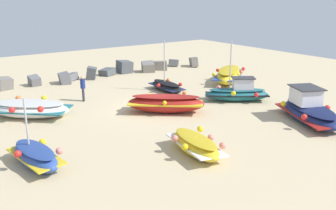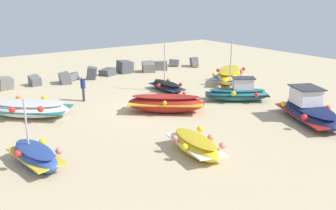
{
  "view_description": "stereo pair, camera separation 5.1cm",
  "coord_description": "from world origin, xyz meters",
  "px_view_note": "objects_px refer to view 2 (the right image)",
  "views": [
    {
      "loc": [
        -11.97,
        -18.62,
        6.86
      ],
      "look_at": [
        -0.47,
        -2.36,
        0.9
      ],
      "focal_mm": 39.79,
      "sensor_mm": 36.0,
      "label": 1
    },
    {
      "loc": [
        -11.93,
        -18.65,
        6.86
      ],
      "look_at": [
        -0.47,
        -2.36,
        0.9
      ],
      "focal_mm": 39.79,
      "sensor_mm": 36.0,
      "label": 2
    }
  ],
  "objects_px": {
    "fishing_boat_3": "(167,86)",
    "fishing_boat_4": "(195,145)",
    "fishing_boat_6": "(166,103)",
    "fishing_boat_7": "(238,93)",
    "person_walking": "(83,87)",
    "fishing_boat_0": "(35,156)",
    "fishing_boat_1": "(309,111)",
    "fishing_boat_5": "(229,75)",
    "fishing_boat_2": "(29,108)"
  },
  "relations": [
    {
      "from": "fishing_boat_7",
      "to": "fishing_boat_0",
      "type": "bearing_deg",
      "value": -135.79
    },
    {
      "from": "fishing_boat_0",
      "to": "fishing_boat_1",
      "type": "xyz_separation_m",
      "value": [
        14.14,
        -3.11,
        0.19
      ]
    },
    {
      "from": "fishing_boat_0",
      "to": "person_walking",
      "type": "xyz_separation_m",
      "value": [
        5.51,
        8.05,
        0.52
      ]
    },
    {
      "from": "fishing_boat_2",
      "to": "fishing_boat_5",
      "type": "distance_m",
      "value": 15.69
    },
    {
      "from": "fishing_boat_6",
      "to": "person_walking",
      "type": "bearing_deg",
      "value": 159.47
    },
    {
      "from": "fishing_boat_0",
      "to": "fishing_boat_6",
      "type": "distance_m",
      "value": 9.05
    },
    {
      "from": "fishing_boat_1",
      "to": "fishing_boat_5",
      "type": "distance_m",
      "value": 10.13
    },
    {
      "from": "fishing_boat_0",
      "to": "fishing_boat_4",
      "type": "bearing_deg",
      "value": 56.89
    },
    {
      "from": "fishing_boat_0",
      "to": "fishing_boat_5",
      "type": "height_order",
      "value": "fishing_boat_0"
    },
    {
      "from": "fishing_boat_1",
      "to": "person_walking",
      "type": "bearing_deg",
      "value": 62.36
    },
    {
      "from": "fishing_boat_2",
      "to": "fishing_boat_7",
      "type": "bearing_deg",
      "value": -157.91
    },
    {
      "from": "fishing_boat_7",
      "to": "person_walking",
      "type": "distance_m",
      "value": 10.26
    },
    {
      "from": "fishing_boat_1",
      "to": "person_walking",
      "type": "relative_size",
      "value": 3.08
    },
    {
      "from": "fishing_boat_0",
      "to": "fishing_boat_2",
      "type": "xyz_separation_m",
      "value": [
        1.64,
        6.74,
        0.04
      ]
    },
    {
      "from": "fishing_boat_3",
      "to": "person_walking",
      "type": "height_order",
      "value": "fishing_boat_3"
    },
    {
      "from": "fishing_boat_5",
      "to": "person_walking",
      "type": "height_order",
      "value": "person_walking"
    },
    {
      "from": "fishing_boat_4",
      "to": "fishing_boat_5",
      "type": "xyz_separation_m",
      "value": [
        11.14,
        9.37,
        0.16
      ]
    },
    {
      "from": "fishing_boat_2",
      "to": "fishing_boat_5",
      "type": "xyz_separation_m",
      "value": [
        15.69,
        -0.23,
        0.1
      ]
    },
    {
      "from": "fishing_boat_0",
      "to": "fishing_boat_1",
      "type": "distance_m",
      "value": 14.47
    },
    {
      "from": "fishing_boat_4",
      "to": "fishing_boat_6",
      "type": "relative_size",
      "value": 0.76
    },
    {
      "from": "fishing_boat_3",
      "to": "fishing_boat_4",
      "type": "bearing_deg",
      "value": -27.11
    },
    {
      "from": "fishing_boat_2",
      "to": "fishing_boat_4",
      "type": "distance_m",
      "value": 10.63
    },
    {
      "from": "fishing_boat_0",
      "to": "fishing_boat_3",
      "type": "distance_m",
      "value": 13.45
    },
    {
      "from": "fishing_boat_3",
      "to": "fishing_boat_4",
      "type": "xyz_separation_m",
      "value": [
        -5.31,
        -9.83,
        0.05
      ]
    },
    {
      "from": "fishing_boat_7",
      "to": "fishing_boat_2",
      "type": "bearing_deg",
      "value": -165.06
    },
    {
      "from": "person_walking",
      "to": "fishing_boat_6",
      "type": "bearing_deg",
      "value": -29.93
    },
    {
      "from": "fishing_boat_0",
      "to": "fishing_boat_1",
      "type": "height_order",
      "value": "fishing_boat_0"
    },
    {
      "from": "fishing_boat_2",
      "to": "person_walking",
      "type": "bearing_deg",
      "value": -118.91
    },
    {
      "from": "fishing_boat_6",
      "to": "fishing_boat_0",
      "type": "bearing_deg",
      "value": -122.61
    },
    {
      "from": "fishing_boat_3",
      "to": "fishing_boat_5",
      "type": "relative_size",
      "value": 0.73
    },
    {
      "from": "fishing_boat_0",
      "to": "fishing_boat_2",
      "type": "bearing_deg",
      "value": 158.05
    },
    {
      "from": "fishing_boat_1",
      "to": "fishing_boat_4",
      "type": "bearing_deg",
      "value": 112.88
    },
    {
      "from": "fishing_boat_6",
      "to": "fishing_boat_5",
      "type": "bearing_deg",
      "value": 61.39
    },
    {
      "from": "fishing_boat_2",
      "to": "fishing_boat_3",
      "type": "bearing_deg",
      "value": -136.25
    },
    {
      "from": "fishing_boat_3",
      "to": "fishing_boat_7",
      "type": "xyz_separation_m",
      "value": [
        2.42,
        -4.78,
        0.17
      ]
    },
    {
      "from": "fishing_boat_3",
      "to": "person_walking",
      "type": "xyz_separation_m",
      "value": [
        -5.99,
        1.08,
        0.59
      ]
    },
    {
      "from": "fishing_boat_0",
      "to": "fishing_boat_3",
      "type": "relative_size",
      "value": 0.93
    },
    {
      "from": "fishing_boat_0",
      "to": "fishing_boat_5",
      "type": "xyz_separation_m",
      "value": [
        17.33,
        6.51,
        0.14
      ]
    },
    {
      "from": "fishing_boat_6",
      "to": "fishing_boat_7",
      "type": "bearing_deg",
      "value": 31.52
    },
    {
      "from": "fishing_boat_7",
      "to": "person_walking",
      "type": "relative_size",
      "value": 2.52
    },
    {
      "from": "fishing_boat_0",
      "to": "fishing_boat_6",
      "type": "relative_size",
      "value": 0.73
    },
    {
      "from": "fishing_boat_5",
      "to": "fishing_boat_3",
      "type": "bearing_deg",
      "value": -41.98
    },
    {
      "from": "fishing_boat_2",
      "to": "fishing_boat_6",
      "type": "distance_m",
      "value": 7.94
    },
    {
      "from": "fishing_boat_2",
      "to": "fishing_boat_0",
      "type": "bearing_deg",
      "value": 118.78
    },
    {
      "from": "fishing_boat_4",
      "to": "fishing_boat_6",
      "type": "distance_m",
      "value": 6.22
    },
    {
      "from": "fishing_boat_2",
      "to": "fishing_boat_4",
      "type": "bearing_deg",
      "value": 157.78
    },
    {
      "from": "fishing_boat_3",
      "to": "fishing_boat_5",
      "type": "bearing_deg",
      "value": 86.75
    },
    {
      "from": "fishing_boat_4",
      "to": "fishing_boat_5",
      "type": "height_order",
      "value": "fishing_boat_5"
    },
    {
      "from": "fishing_boat_5",
      "to": "fishing_boat_7",
      "type": "distance_m",
      "value": 5.5
    },
    {
      "from": "fishing_boat_7",
      "to": "fishing_boat_6",
      "type": "bearing_deg",
      "value": -152.05
    }
  ]
}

